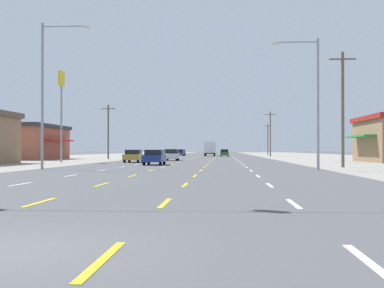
{
  "coord_description": "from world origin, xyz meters",
  "views": [
    {
      "loc": [
        3.37,
        -7.49,
        1.47
      ],
      "look_at": [
        0.28,
        43.79,
        2.02
      ],
      "focal_mm": 49.66,
      "sensor_mm": 36.0,
      "label": 1
    }
  ],
  "objects": [
    {
      "name": "box_truck_center_turn_farther",
      "position": [
        0.17,
        113.2,
        1.84
      ],
      "size": [
        2.4,
        7.2,
        3.23
      ],
      "color": "#235B2D",
      "rests_on": "ground"
    },
    {
      "name": "streetlight_left_row_0",
      "position": [
        -9.84,
        31.23,
        6.19
      ],
      "size": [
        3.66,
        0.26,
        10.92
      ],
      "color": "gray",
      "rests_on": "ground"
    },
    {
      "name": "utility_pole_left_row_1",
      "position": [
        -14.76,
        74.7,
        4.44
      ],
      "size": [
        2.2,
        0.26,
        8.49
      ],
      "color": "brown",
      "rests_on": "ground"
    },
    {
      "name": "pole_sign_left_row_1",
      "position": [
        -15.33,
        52.5,
        7.7
      ],
      "size": [
        0.24,
        1.72,
        10.53
      ],
      "color": "gray",
      "rests_on": "ground"
    },
    {
      "name": "sedan_inner_right_distant_b",
      "position": [
        3.57,
        129.42,
        0.76
      ],
      "size": [
        1.8,
        4.5,
        1.46
      ],
      "color": "navy",
      "rests_on": "ground"
    },
    {
      "name": "utility_pole_right_row_3",
      "position": [
        14.91,
        132.99,
        4.34
      ],
      "size": [
        2.2,
        0.26,
        8.3
      ],
      "color": "brown",
      "rests_on": "ground"
    },
    {
      "name": "sedan_far_left_near",
      "position": [
        -7.01,
        52.97,
        0.76
      ],
      "size": [
        1.8,
        4.5,
        1.46
      ],
      "color": "#B28C33",
      "rests_on": "ground"
    },
    {
      "name": "storefront_left_row_2",
      "position": [
        -26.33,
        70.65,
        2.64
      ],
      "size": [
        10.29,
        16.64,
        5.22
      ],
      "color": "#A35642",
      "rests_on": "ground"
    },
    {
      "name": "hatchback_far_left_distant_a",
      "position": [
        -7.19,
        125.12,
        0.78
      ],
      "size": [
        1.72,
        3.9,
        1.54
      ],
      "color": "black",
      "rests_on": "ground"
    },
    {
      "name": "utility_pole_right_row_2",
      "position": [
        13.13,
        104.94,
        4.94
      ],
      "size": [
        2.2,
        0.26,
        9.49
      ],
      "color": "brown",
      "rests_on": "ground"
    },
    {
      "name": "lane_markings",
      "position": [
        0.0,
        104.5,
        0.01
      ],
      "size": [
        10.64,
        227.6,
        0.01
      ],
      "color": "white",
      "rests_on": "ground"
    },
    {
      "name": "sedan_inner_left_nearest",
      "position": [
        -3.28,
        42.93,
        0.76
      ],
      "size": [
        1.8,
        4.5,
        1.46
      ],
      "color": "navy",
      "rests_on": "ground"
    },
    {
      "name": "ground_plane",
      "position": [
        0.0,
        66.0,
        0.0
      ],
      "size": [
        572.0,
        572.0,
        0.0
      ],
      "primitive_type": "plane",
      "color": "#4C4C4F"
    },
    {
      "name": "hatchback_inner_left_mid",
      "position": [
        -3.55,
        62.78,
        0.78
      ],
      "size": [
        1.72,
        3.9,
        1.54
      ],
      "color": "silver",
      "rests_on": "ground"
    },
    {
      "name": "lot_apron_right",
      "position": [
        24.75,
        66.0,
        0.0
      ],
      "size": [
        28.0,
        440.0,
        0.01
      ],
      "primitive_type": "cube",
      "color": "gray",
      "rests_on": "ground"
    },
    {
      "name": "utility_pole_right_row_0",
      "position": [
        13.23,
        37.21,
        5.0
      ],
      "size": [
        2.2,
        0.26,
        9.61
      ],
      "color": "brown",
      "rests_on": "ground"
    },
    {
      "name": "streetlight_right_row_0",
      "position": [
        9.83,
        31.23,
        5.45
      ],
      "size": [
        3.44,
        0.26,
        9.53
      ],
      "color": "gray",
      "rests_on": "ground"
    },
    {
      "name": "lot_apron_left",
      "position": [
        -24.75,
        66.0,
        0.0
      ],
      "size": [
        28.0,
        440.0,
        0.01
      ],
      "primitive_type": "cube",
      "color": "gray",
      "rests_on": "ground"
    },
    {
      "name": "hatchback_inner_right_far",
      "position": [
        3.48,
        102.98,
        0.78
      ],
      "size": [
        1.72,
        3.9,
        1.54
      ],
      "color": "#235B2D",
      "rests_on": "ground"
    },
    {
      "name": "sedan_far_left_midfar",
      "position": [
        -6.8,
        76.16,
        0.76
      ],
      "size": [
        1.8,
        4.5,
        1.46
      ],
      "color": "#235B2D",
      "rests_on": "ground"
    },
    {
      "name": "hatchback_far_left_farthest",
      "position": [
        -6.89,
        115.87,
        0.78
      ],
      "size": [
        1.72,
        3.9,
        1.54
      ],
      "color": "navy",
      "rests_on": "ground"
    },
    {
      "name": "signal_span_wire",
      "position": [
        0.19,
        8.36,
        5.67
      ],
      "size": [
        26.39,
        0.53,
        9.75
      ],
      "color": "brown",
      "rests_on": "ground"
    }
  ]
}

